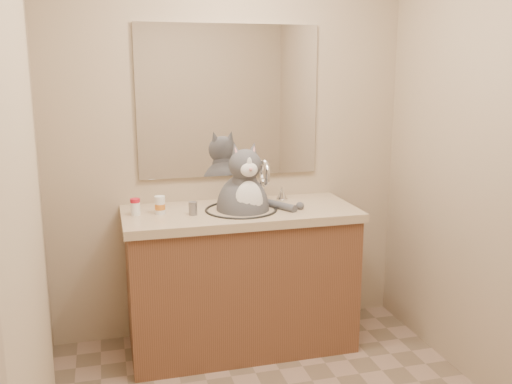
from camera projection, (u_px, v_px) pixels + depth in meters
room at (296, 182)px, 2.30m from camera, size 2.22×2.52×2.42m
vanity at (241, 276)px, 3.37m from camera, size 1.34×0.59×1.12m
mirror at (229, 101)px, 3.41m from camera, size 1.10×0.02×0.90m
shower_curtain at (25, 235)px, 2.16m from camera, size 0.02×1.30×1.93m
cat at (244, 204)px, 3.26m from camera, size 0.45×0.35×0.60m
pill_bottle_redcap at (135, 207)px, 3.15m from camera, size 0.07×0.07×0.09m
pill_bottle_orange at (160, 205)px, 3.18m from camera, size 0.08×0.08×0.10m
grey_canister at (193, 208)px, 3.15m from camera, size 0.05×0.05×0.07m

